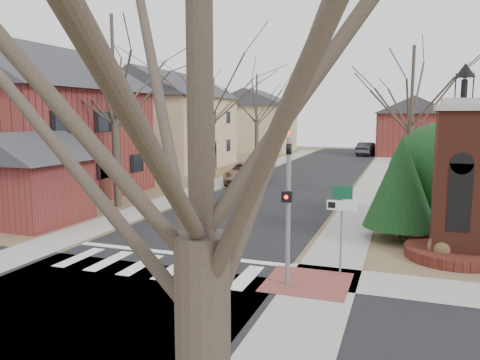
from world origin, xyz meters
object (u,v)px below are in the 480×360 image
at_px(brick_gate_monument, 457,195).
at_px(traffic_signal_pole, 288,196).
at_px(sign_post, 342,212).
at_px(distant_car, 367,149).
at_px(pickup_truck, 245,173).

bearing_deg(brick_gate_monument, traffic_signal_pole, -136.76).
bearing_deg(brick_gate_monument, sign_post, -138.58).
xyz_separation_m(traffic_signal_pole, brick_gate_monument, (4.70, 4.42, -0.42)).
bearing_deg(distant_car, pickup_truck, 85.22).
bearing_deg(pickup_truck, distant_car, 67.14).
xyz_separation_m(traffic_signal_pole, sign_post, (1.29, 1.41, -0.64)).
relative_size(brick_gate_monument, pickup_truck, 1.22).
height_order(sign_post, distant_car, sign_post).
distance_m(sign_post, distant_car, 44.41).
distance_m(pickup_truck, distant_car, 27.65).
height_order(traffic_signal_pole, distant_car, traffic_signal_pole).
relative_size(sign_post, brick_gate_monument, 0.42).
bearing_deg(traffic_signal_pole, sign_post, 47.57).
bearing_deg(traffic_signal_pole, distant_car, 91.76).
bearing_deg(sign_post, distant_car, 93.49).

